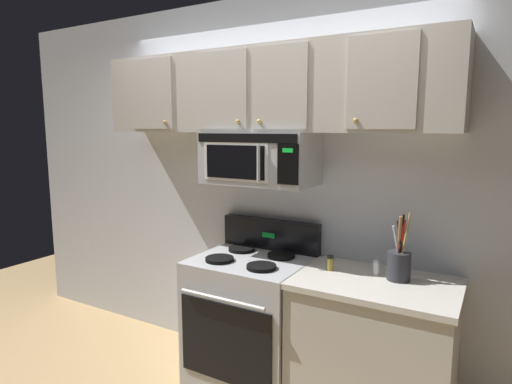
{
  "coord_description": "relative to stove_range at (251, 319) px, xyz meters",
  "views": [
    {
      "loc": [
        1.43,
        -1.99,
        1.78
      ],
      "look_at": [
        0.0,
        0.49,
        1.35
      ],
      "focal_mm": 30.08,
      "sensor_mm": 36.0,
      "label": 1
    }
  ],
  "objects": [
    {
      "name": "over_range_microwave",
      "position": [
        -0.0,
        0.12,
        1.11
      ],
      "size": [
        0.76,
        0.43,
        0.35
      ],
      "color": "#B7BABF"
    },
    {
      "name": "salt_shaker",
      "position": [
        0.82,
        0.1,
        0.48
      ],
      "size": [
        0.04,
        0.04,
        0.09
      ],
      "color": "white",
      "rests_on": "counter_segment"
    },
    {
      "name": "utensil_crock_charcoal",
      "position": [
        0.95,
        0.08,
        0.54
      ],
      "size": [
        0.13,
        0.13,
        0.4
      ],
      "color": "#2D2D33",
      "rests_on": "counter_segment"
    },
    {
      "name": "counter_segment",
      "position": [
        0.84,
        0.01,
        -0.02
      ],
      "size": [
        0.93,
        0.65,
        0.9
      ],
      "color": "#BCB7AD",
      "rests_on": "ground_plane"
    },
    {
      "name": "back_wall",
      "position": [
        0.0,
        0.37,
        0.88
      ],
      "size": [
        5.2,
        0.1,
        2.7
      ],
      "primitive_type": "cube",
      "color": "silver",
      "rests_on": "ground_plane"
    },
    {
      "name": "spice_jar",
      "position": [
        0.55,
        0.04,
        0.48
      ],
      "size": [
        0.04,
        0.04,
        0.09
      ],
      "color": "olive",
      "rests_on": "counter_segment"
    },
    {
      "name": "upper_cabinets",
      "position": [
        -0.0,
        0.15,
        1.56
      ],
      "size": [
        2.5,
        0.36,
        0.55
      ],
      "color": "#BCB7AD"
    },
    {
      "name": "stove_range",
      "position": [
        0.0,
        0.0,
        0.0
      ],
      "size": [
        0.76,
        0.69,
        1.12
      ],
      "color": "#B7BABF",
      "rests_on": "ground_plane"
    }
  ]
}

